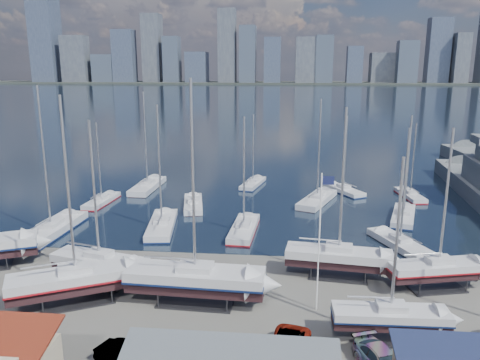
# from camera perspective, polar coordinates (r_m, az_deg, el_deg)

# --- Properties ---
(ground) EXTENTS (1400.00, 1400.00, 0.00)m
(ground) POSITION_cam_1_polar(r_m,az_deg,el_deg) (41.76, 1.01, -14.44)
(ground) COLOR #605E59
(ground) RESTS_ON ground
(water) EXTENTS (1400.00, 600.00, 0.40)m
(water) POSITION_cam_1_polar(r_m,az_deg,el_deg) (347.36, 5.16, 10.18)
(water) COLOR #192C39
(water) RESTS_ON ground
(far_shore) EXTENTS (1400.00, 80.00, 2.20)m
(far_shore) POSITION_cam_1_polar(r_m,az_deg,el_deg) (607.08, 5.40, 11.68)
(far_shore) COLOR #2D332D
(far_shore) RESTS_ON ground
(skyline) EXTENTS (639.14, 43.80, 107.69)m
(skyline) POSITION_cam_1_polar(r_m,az_deg,el_deg) (600.96, 4.71, 15.30)
(skyline) COLOR #475166
(skyline) RESTS_ON far_shore
(sailboat_cradle_1) EXTENTS (11.13, 7.77, 17.57)m
(sailboat_cradle_1) POSITION_cam_1_polar(r_m,az_deg,el_deg) (42.69, -19.36, -11.39)
(sailboat_cradle_1) COLOR #2D2D33
(sailboat_cradle_1) RESTS_ON ground
(sailboat_cradle_2) EXTENTS (9.65, 4.91, 15.24)m
(sailboat_cradle_2) POSITION_cam_1_polar(r_m,az_deg,el_deg) (45.80, -16.74, -9.61)
(sailboat_cradle_2) COLOR #2D2D33
(sailboat_cradle_2) RESTS_ON ground
(sailboat_cradle_3) EXTENTS (11.95, 3.88, 18.84)m
(sailboat_cradle_3) POSITION_cam_1_polar(r_m,az_deg,el_deg) (40.50, -5.46, -11.92)
(sailboat_cradle_3) COLOR #2D2D33
(sailboat_cradle_3) RESTS_ON ground
(sailboat_cradle_4) EXTENTS (10.22, 3.98, 16.23)m
(sailboat_cradle_4) POSITION_cam_1_polar(r_m,az_deg,el_deg) (45.96, 11.94, -9.16)
(sailboat_cradle_4) COLOR #2D2D33
(sailboat_cradle_4) RESTS_ON ground
(sailboat_cradle_5) EXTENTS (8.48, 2.58, 13.79)m
(sailboat_cradle_5) POSITION_cam_1_polar(r_m,az_deg,el_deg) (37.08, 17.87, -15.55)
(sailboat_cradle_5) COLOR #2D2D33
(sailboat_cradle_5) RESTS_ON ground
(sailboat_cradle_6) EXTENTS (9.38, 4.58, 14.71)m
(sailboat_cradle_6) POSITION_cam_1_polar(r_m,az_deg,el_deg) (46.27, 23.05, -9.94)
(sailboat_cradle_6) COLOR #2D2D33
(sailboat_cradle_6) RESTS_ON ground
(sailboat_moored_0) EXTENTS (4.12, 12.56, 18.53)m
(sailboat_moored_0) POSITION_cam_1_polar(r_m,az_deg,el_deg) (61.14, -21.99, -5.88)
(sailboat_moored_0) COLOR black
(sailboat_moored_0) RESTS_ON water
(sailboat_moored_1) EXTENTS (3.01, 8.57, 12.58)m
(sailboat_moored_1) POSITION_cam_1_polar(r_m,az_deg,el_deg) (72.25, -16.51, -2.53)
(sailboat_moored_1) COLOR black
(sailboat_moored_1) RESTS_ON water
(sailboat_moored_2) EXTENTS (3.51, 11.16, 16.69)m
(sailboat_moored_2) POSITION_cam_1_polar(r_m,az_deg,el_deg) (78.86, -11.19, -0.89)
(sailboat_moored_2) COLOR black
(sailboat_moored_2) RESTS_ON water
(sailboat_moored_3) EXTENTS (4.54, 11.11, 16.12)m
(sailboat_moored_3) POSITION_cam_1_polar(r_m,az_deg,el_deg) (59.31, -9.49, -5.64)
(sailboat_moored_3) COLOR black
(sailboat_moored_3) RESTS_ON water
(sailboat_moored_4) EXTENTS (4.27, 9.44, 13.76)m
(sailboat_moored_4) POSITION_cam_1_polar(r_m,az_deg,el_deg) (67.86, -5.72, -3.05)
(sailboat_moored_4) COLOR black
(sailboat_moored_4) RESTS_ON water
(sailboat_moored_5) EXTENTS (4.18, 8.84, 12.75)m
(sailboat_moored_5) POSITION_cam_1_polar(r_m,az_deg,el_deg) (79.61, 1.59, -0.51)
(sailboat_moored_5) COLOR black
(sailboat_moored_5) RESTS_ON water
(sailboat_moored_6) EXTENTS (3.34, 10.04, 14.79)m
(sailboat_moored_6) POSITION_cam_1_polar(r_m,az_deg,el_deg) (57.32, 0.48, -6.14)
(sailboat_moored_6) COLOR black
(sailboat_moored_6) RESTS_ON water
(sailboat_moored_7) EXTENTS (6.73, 10.98, 16.07)m
(sailboat_moored_7) POSITION_cam_1_polar(r_m,az_deg,el_deg) (70.52, 9.39, -2.53)
(sailboat_moored_7) COLOR black
(sailboat_moored_7) RESTS_ON water
(sailboat_moored_8) EXTENTS (6.37, 8.70, 12.91)m
(sailboat_moored_8) POSITION_cam_1_polar(r_m,az_deg,el_deg) (77.22, 12.49, -1.28)
(sailboat_moored_8) COLOR black
(sailboat_moored_8) RESTS_ON water
(sailboat_moored_9) EXTENTS (6.03, 9.59, 14.06)m
(sailboat_moored_9) POSITION_cam_1_polar(r_m,az_deg,el_deg) (55.71, 18.90, -7.47)
(sailboat_moored_9) COLOR black
(sailboat_moored_9) RESTS_ON water
(sailboat_moored_10) EXTENTS (5.27, 10.01, 14.41)m
(sailboat_moored_10) POSITION_cam_1_polar(r_m,az_deg,el_deg) (65.85, 19.29, -4.29)
(sailboat_moored_10) COLOR black
(sailboat_moored_10) RESTS_ON water
(sailboat_moored_11) EXTENTS (3.36, 8.28, 12.03)m
(sailboat_moored_11) POSITION_cam_1_polar(r_m,az_deg,el_deg) (77.08, 20.03, -1.81)
(sailboat_moored_11) COLOR black
(sailboat_moored_11) RESTS_ON water
(car_a) EXTENTS (3.01, 4.83, 1.53)m
(car_a) POSITION_cam_1_polar(r_m,az_deg,el_deg) (37.88, -26.59, -17.81)
(car_a) COLOR gray
(car_a) RESTS_ON ground
(car_b) EXTENTS (4.85, 3.21, 1.51)m
(car_b) POSITION_cam_1_polar(r_m,az_deg,el_deg) (34.29, -13.65, -20.18)
(car_b) COLOR gray
(car_b) RESTS_ON ground
(car_c) EXTENTS (3.78, 6.06, 1.56)m
(car_c) POSITION_cam_1_polar(r_m,az_deg,el_deg) (34.26, 5.72, -19.81)
(car_c) COLOR gray
(car_c) RESTS_ON ground
(flagpole) EXTENTS (1.03, 0.12, 11.64)m
(flagpole) POSITION_cam_1_polar(r_m,az_deg,el_deg) (38.15, 9.78, -6.44)
(flagpole) COLOR white
(flagpole) RESTS_ON ground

